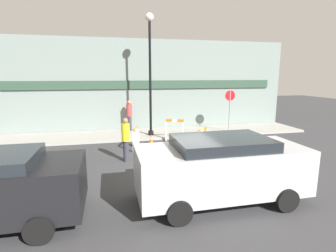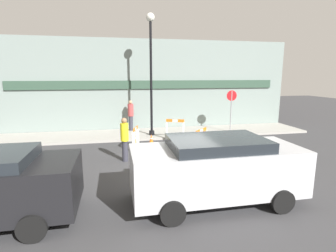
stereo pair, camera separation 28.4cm
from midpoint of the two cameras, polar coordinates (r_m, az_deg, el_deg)
ground_plane at (r=9.60m, az=2.93°, el=-9.51°), size 60.00×60.00×0.00m
sidewalk_slab at (r=15.15m, az=-2.63°, el=-1.61°), size 18.00×2.82×0.11m
storefront_facade at (r=16.27m, az=-3.54°, el=8.83°), size 18.00×0.22×5.50m
streetlamp_post at (r=14.17m, az=-3.16°, el=14.11°), size 0.44×0.44×6.37m
stop_sign at (r=15.60m, az=14.13°, el=4.61°), size 0.60×0.06×2.40m
barricade_0 at (r=11.24m, az=7.92°, el=-3.20°), size 0.77×0.78×1.14m
barricade_1 at (r=13.50m, az=2.15°, el=-0.70°), size 0.92×0.47×1.15m
barricade_2 at (r=11.96m, az=-6.36°, el=-2.57°), size 0.38×0.80×1.07m
traffic_cone_0 at (r=13.00m, az=-3.03°, el=-2.93°), size 0.30×0.30×0.50m
traffic_cone_1 at (r=10.60m, az=6.51°, el=-6.11°), size 0.30×0.30×0.54m
traffic_cone_2 at (r=12.76m, az=-6.59°, el=-2.89°), size 0.30×0.30×0.66m
traffic_cone_3 at (r=10.86m, az=4.08°, el=-5.65°), size 0.30×0.30×0.54m
person_worker at (r=10.39m, az=-8.66°, el=-2.56°), size 0.43×0.43×1.74m
person_pedestrian at (r=15.66m, az=-7.61°, el=2.54°), size 0.43×0.43×1.80m
parked_car_1 at (r=7.15m, az=11.61°, el=-8.57°), size 4.47×2.01×1.76m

